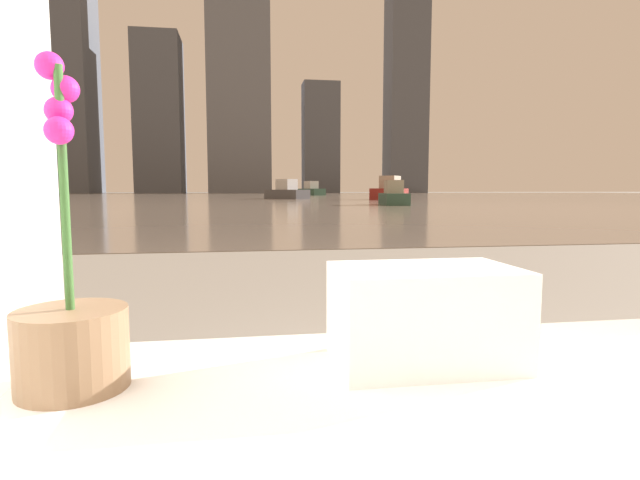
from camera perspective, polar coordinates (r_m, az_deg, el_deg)
name	(u,v)px	position (r m, az deg, el deg)	size (l,w,h in m)	color
potted_orchid	(71,330)	(0.81, -26.54, -9.17)	(0.15, 0.15, 0.47)	#8C6B4C
towel_stack	(424,315)	(0.85, 11.85, -8.40)	(0.29, 0.19, 0.16)	white
harbor_water	(244,196)	(61.94, -8.72, 4.96)	(180.00, 110.00, 0.01)	gray
harbor_boat_0	(394,196)	(27.86, 8.40, 4.98)	(1.77, 3.75, 1.35)	#335647
harbor_boat_1	(390,191)	(42.57, 7.99, 5.55)	(4.45, 5.39, 1.98)	maroon
harbor_boat_2	(311,190)	(72.14, -1.02, 5.70)	(3.55, 5.72, 2.03)	#335647
harbor_boat_3	(287,192)	(44.97, -3.84, 5.51)	(3.87, 4.81, 1.75)	#4C4C51
skyline_tower_2	(160,116)	(120.34, -17.86, 13.37)	(9.87, 11.96, 34.52)	#4C515B
skyline_tower_3	(238,72)	(120.89, -9.31, 18.43)	(13.97, 11.05, 54.85)	slate
skyline_tower_4	(321,138)	(120.06, 0.07, 11.53)	(8.36, 6.11, 25.64)	#4C515B
skyline_tower_5	(407,55)	(128.50, 9.87, 20.08)	(9.23, 7.48, 65.44)	#4C515B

